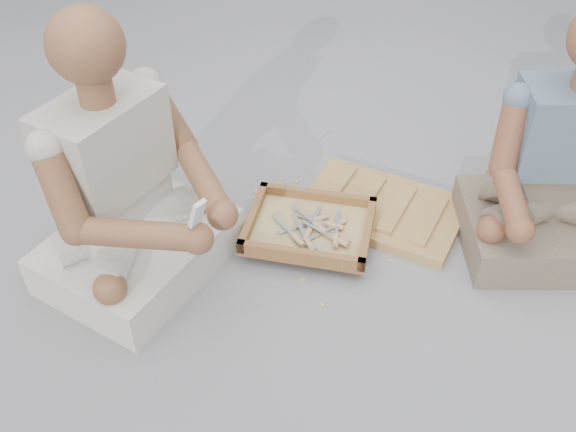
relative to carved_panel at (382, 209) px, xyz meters
The scene contains 32 objects.
ground 0.70m from the carved_panel, 95.76° to the right, with size 60.00×60.00×0.00m, color gray.
carved_panel is the anchor object (origin of this frame).
tool_tray 0.35m from the carved_panel, 121.25° to the right, with size 0.58×0.52×0.06m.
chisel_0 0.38m from the carved_panel, 115.80° to the right, with size 0.07×0.22×0.02m.
chisel_1 0.32m from the carved_panel, 100.30° to the right, with size 0.11×0.21×0.02m.
chisel_2 0.44m from the carved_panel, 115.91° to the right, with size 0.20×0.12×0.02m.
chisel_3 0.34m from the carved_panel, 99.13° to the right, with size 0.22×0.05×0.02m.
chisel_4 0.34m from the carved_panel, 117.36° to the right, with size 0.21×0.10×0.02m.
chisel_5 0.42m from the carved_panel, 92.70° to the right, with size 0.22×0.07×0.02m.
chisel_6 0.33m from the carved_panel, 119.97° to the right, with size 0.17×0.17×0.02m.
chisel_7 0.42m from the carved_panel, 108.49° to the right, with size 0.18×0.16×0.02m.
chisel_8 0.29m from the carved_panel, 114.12° to the right, with size 0.22×0.04×0.02m.
chisel_9 0.28m from the carved_panel, 110.51° to the right, with size 0.10×0.21×0.02m.
chisel_10 0.30m from the carved_panel, 101.32° to the right, with size 0.22×0.08×0.02m.
chisel_11 0.32m from the carved_panel, 123.97° to the right, with size 0.13×0.20×0.02m.
wood_chip_0 0.44m from the carved_panel, 167.40° to the right, with size 0.02×0.01×0.00m, color tan.
wood_chip_1 0.29m from the carved_panel, 59.00° to the right, with size 0.02×0.01×0.00m, color tan.
wood_chip_2 0.08m from the carved_panel, 39.03° to the left, with size 0.02×0.01×0.00m, color tan.
wood_chip_3 0.52m from the carved_panel, 100.17° to the right, with size 0.02×0.01×0.00m, color tan.
wood_chip_4 0.55m from the carved_panel, 130.64° to the right, with size 0.02×0.01×0.00m, color tan.
wood_chip_5 0.41m from the carved_panel, 125.39° to the right, with size 0.02×0.01×0.00m, color tan.
wood_chip_6 0.42m from the carved_panel, behind, with size 0.02×0.01×0.00m, color tan.
wood_chip_7 0.55m from the carved_panel, 159.70° to the right, with size 0.02×0.01×0.00m, color tan.
wood_chip_8 0.55m from the carved_panel, 163.96° to the right, with size 0.02×0.01×0.00m, color tan.
wood_chip_9 0.33m from the carved_panel, 152.73° to the right, with size 0.02×0.01×0.00m, color tan.
wood_chip_10 0.58m from the carved_panel, 87.09° to the right, with size 0.02×0.01×0.00m, color tan.
wood_chip_11 0.57m from the carved_panel, 123.82° to the right, with size 0.02×0.01×0.00m, color tan.
wood_chip_12 0.48m from the carved_panel, behind, with size 0.02×0.01×0.00m, color tan.
wood_chip_13 0.26m from the carved_panel, behind, with size 0.02×0.01×0.00m, color tan.
craftsman 1.06m from the carved_panel, 131.23° to the right, with size 0.68×0.66×1.02m.
companion 0.70m from the carved_panel, 13.95° to the left, with size 0.79×0.74×0.97m.
mobile_phone 0.99m from the carved_panel, 109.26° to the right, with size 0.06×0.05×0.11m.
Camera 1 is at (0.78, -1.28, 1.75)m, focal length 40.00 mm.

